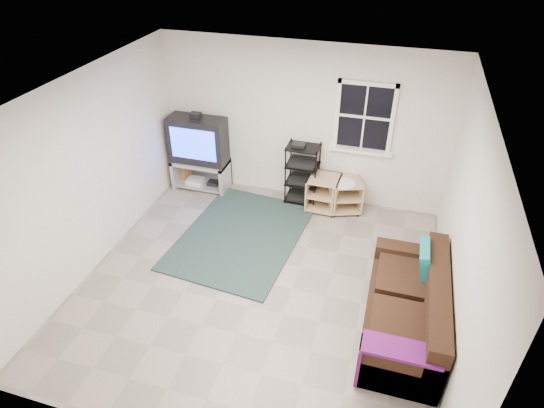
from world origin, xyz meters
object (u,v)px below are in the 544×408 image
(side_table_right, at_px, (344,192))
(sofa, at_px, (407,311))
(side_table_left, at_px, (324,191))
(av_rack, at_px, (302,177))
(tv_unit, at_px, (199,148))

(side_table_right, height_order, sofa, sofa)
(side_table_left, xyz_separation_m, side_table_right, (0.33, 0.05, 0.01))
(av_rack, height_order, sofa, av_rack)
(side_table_right, relative_size, sofa, 0.33)
(tv_unit, distance_m, av_rack, 1.82)
(av_rack, xyz_separation_m, side_table_left, (0.39, -0.08, -0.15))
(av_rack, bearing_deg, side_table_right, -2.84)
(side_table_right, distance_m, sofa, 2.57)
(side_table_left, height_order, side_table_right, side_table_left)
(side_table_right, bearing_deg, tv_unit, -179.68)
(av_rack, relative_size, side_table_left, 1.80)
(side_table_right, bearing_deg, sofa, -64.76)
(side_table_left, bearing_deg, sofa, -58.01)
(tv_unit, bearing_deg, side_table_left, -0.86)
(av_rack, relative_size, sofa, 0.55)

